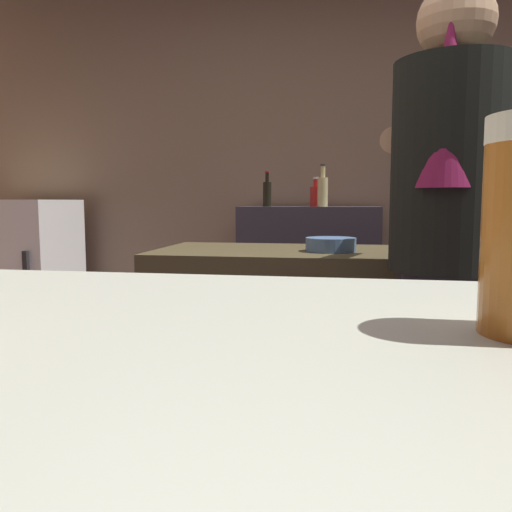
{
  "coord_description": "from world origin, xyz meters",
  "views": [
    {
      "loc": [
        0.05,
        -1.37,
        1.13
      ],
      "look_at": [
        -0.06,
        -0.75,
        1.06
      ],
      "focal_mm": 36.6,
      "sensor_mm": 36.0,
      "label": 1
    }
  ],
  "objects_px": {
    "bartender": "(447,241)",
    "mixing_bowl": "(331,245)",
    "mini_fridge": "(25,285)",
    "bottle_soy": "(316,195)",
    "chefs_knife": "(507,253)",
    "bottle_olive_oil": "(267,193)",
    "bottle_vinegar": "(323,190)"
  },
  "relations": [
    {
      "from": "bartender",
      "to": "mixing_bowl",
      "type": "relative_size",
      "value": 9.04
    },
    {
      "from": "mini_fridge",
      "to": "bottle_soy",
      "type": "height_order",
      "value": "bottle_soy"
    },
    {
      "from": "bottle_soy",
      "to": "mini_fridge",
      "type": "bearing_deg",
      "value": -175.06
    },
    {
      "from": "mini_fridge",
      "to": "chefs_knife",
      "type": "relative_size",
      "value": 4.74
    },
    {
      "from": "mini_fridge",
      "to": "bottle_olive_oil",
      "type": "height_order",
      "value": "bottle_olive_oil"
    },
    {
      "from": "chefs_knife",
      "to": "mini_fridge",
      "type": "bearing_deg",
      "value": 167.65
    },
    {
      "from": "bartender",
      "to": "mixing_bowl",
      "type": "xyz_separation_m",
      "value": [
        -0.35,
        0.41,
        -0.05
      ]
    },
    {
      "from": "chefs_knife",
      "to": "bottle_soy",
      "type": "relative_size",
      "value": 1.31
    },
    {
      "from": "bottle_soy",
      "to": "bottle_vinegar",
      "type": "height_order",
      "value": "bottle_vinegar"
    },
    {
      "from": "bartender",
      "to": "chefs_knife",
      "type": "bearing_deg",
      "value": -17.27
    },
    {
      "from": "chefs_knife",
      "to": "bottle_olive_oil",
      "type": "xyz_separation_m",
      "value": [
        -1.07,
        1.25,
        0.24
      ]
    },
    {
      "from": "bartender",
      "to": "bottle_soy",
      "type": "bearing_deg",
      "value": 33.69
    },
    {
      "from": "mini_fridge",
      "to": "bottle_soy",
      "type": "bearing_deg",
      "value": 4.94
    },
    {
      "from": "mixing_bowl",
      "to": "bottle_vinegar",
      "type": "xyz_separation_m",
      "value": [
        -0.09,
        1.2,
        0.23
      ]
    },
    {
      "from": "bartender",
      "to": "mini_fridge",
      "type": "bearing_deg",
      "value": 75.26
    },
    {
      "from": "bottle_olive_oil",
      "to": "mini_fridge",
      "type": "bearing_deg",
      "value": -175.06
    },
    {
      "from": "mini_fridge",
      "to": "bartender",
      "type": "xyz_separation_m",
      "value": [
        2.4,
        -1.52,
        0.44
      ]
    },
    {
      "from": "mini_fridge",
      "to": "chefs_knife",
      "type": "xyz_separation_m",
      "value": [
        2.68,
        -1.11,
        0.37
      ]
    },
    {
      "from": "mini_fridge",
      "to": "mixing_bowl",
      "type": "relative_size",
      "value": 5.9
    },
    {
      "from": "mini_fridge",
      "to": "bottle_soy",
      "type": "relative_size",
      "value": 6.22
    },
    {
      "from": "bartender",
      "to": "bottle_vinegar",
      "type": "height_order",
      "value": "bartender"
    },
    {
      "from": "bartender",
      "to": "bottle_soy",
      "type": "distance_m",
      "value": 1.76
    },
    {
      "from": "mini_fridge",
      "to": "chefs_knife",
      "type": "bearing_deg",
      "value": -22.49
    },
    {
      "from": "bottle_soy",
      "to": "bottle_vinegar",
      "type": "xyz_separation_m",
      "value": [
        0.05,
        -0.08,
        0.03
      ]
    },
    {
      "from": "bottle_olive_oil",
      "to": "bottle_soy",
      "type": "relative_size",
      "value": 1.21
    },
    {
      "from": "chefs_knife",
      "to": "bottle_olive_oil",
      "type": "bearing_deg",
      "value": 140.77
    },
    {
      "from": "mini_fridge",
      "to": "bottle_olive_oil",
      "type": "bearing_deg",
      "value": 4.94
    },
    {
      "from": "bottle_vinegar",
      "to": "bottle_olive_oil",
      "type": "bearing_deg",
      "value": 171.89
    },
    {
      "from": "bottle_olive_oil",
      "to": "bottle_vinegar",
      "type": "xyz_separation_m",
      "value": [
        0.35,
        -0.05,
        0.01
      ]
    },
    {
      "from": "bartender",
      "to": "bottle_olive_oil",
      "type": "relative_size",
      "value": 7.89
    },
    {
      "from": "mini_fridge",
      "to": "bottle_olive_oil",
      "type": "relative_size",
      "value": 5.15
    },
    {
      "from": "mini_fridge",
      "to": "mixing_bowl",
      "type": "xyz_separation_m",
      "value": [
        2.05,
        -1.11,
        0.39
      ]
    }
  ]
}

